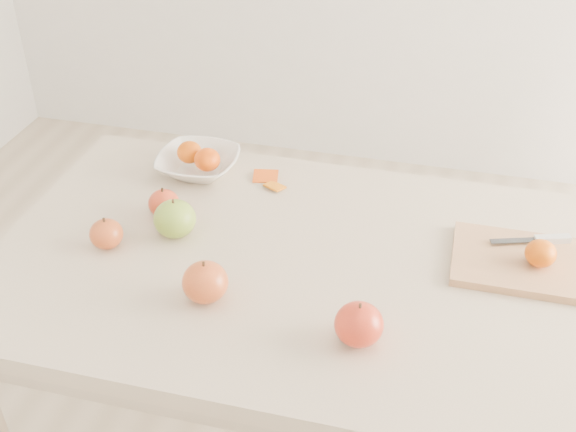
# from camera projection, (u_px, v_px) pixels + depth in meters

# --- Properties ---
(table) EXTENTS (1.20, 0.80, 0.75)m
(table) POSITION_uv_depth(u_px,v_px,m) (282.00, 293.00, 1.55)
(table) COLOR beige
(table) RESTS_ON ground
(cutting_board) EXTENTS (0.28, 0.20, 0.02)m
(cutting_board) POSITION_uv_depth(u_px,v_px,m) (522.00, 262.00, 1.46)
(cutting_board) COLOR tan
(cutting_board) RESTS_ON table
(board_tangerine) EXTENTS (0.06, 0.06, 0.05)m
(board_tangerine) POSITION_uv_depth(u_px,v_px,m) (541.00, 253.00, 1.43)
(board_tangerine) COLOR #C85007
(board_tangerine) RESTS_ON cutting_board
(fruit_bowl) EXTENTS (0.20, 0.20, 0.05)m
(fruit_bowl) POSITION_uv_depth(u_px,v_px,m) (198.00, 163.00, 1.76)
(fruit_bowl) COLOR white
(fruit_bowl) RESTS_ON table
(bowl_tangerine_near) EXTENTS (0.06, 0.06, 0.05)m
(bowl_tangerine_near) POSITION_uv_depth(u_px,v_px,m) (189.00, 152.00, 1.76)
(bowl_tangerine_near) COLOR #DA4907
(bowl_tangerine_near) RESTS_ON fruit_bowl
(bowl_tangerine_far) EXTENTS (0.06, 0.06, 0.06)m
(bowl_tangerine_far) POSITION_uv_depth(u_px,v_px,m) (207.00, 160.00, 1.73)
(bowl_tangerine_far) COLOR #DC4007
(bowl_tangerine_far) RESTS_ON fruit_bowl
(orange_peel_a) EXTENTS (0.07, 0.05, 0.01)m
(orange_peel_a) POSITION_uv_depth(u_px,v_px,m) (266.00, 178.00, 1.75)
(orange_peel_a) COLOR #D24C0E
(orange_peel_a) RESTS_ON table
(orange_peel_b) EXTENTS (0.06, 0.05, 0.01)m
(orange_peel_b) POSITION_uv_depth(u_px,v_px,m) (275.00, 187.00, 1.71)
(orange_peel_b) COLOR orange
(orange_peel_b) RESTS_ON table
(paring_knife) EXTENTS (0.17, 0.07, 0.01)m
(paring_knife) POSITION_uv_depth(u_px,v_px,m) (546.00, 239.00, 1.50)
(paring_knife) COLOR silver
(paring_knife) RESTS_ON cutting_board
(apple_green) EXTENTS (0.09, 0.09, 0.08)m
(apple_green) POSITION_uv_depth(u_px,v_px,m) (175.00, 219.00, 1.54)
(apple_green) COLOR #5A8B1C
(apple_green) RESTS_ON table
(apple_red_a) EXTENTS (0.07, 0.07, 0.06)m
(apple_red_a) POSITION_uv_depth(u_px,v_px,m) (164.00, 203.00, 1.60)
(apple_red_a) COLOR #A70E0E
(apple_red_a) RESTS_ON table
(apple_red_e) EXTENTS (0.09, 0.09, 0.08)m
(apple_red_e) POSITION_uv_depth(u_px,v_px,m) (359.00, 324.00, 1.27)
(apple_red_e) COLOR #A0100B
(apple_red_e) RESTS_ON table
(apple_red_c) EXTENTS (0.09, 0.09, 0.08)m
(apple_red_c) POSITION_uv_depth(u_px,v_px,m) (205.00, 282.00, 1.36)
(apple_red_c) COLOR #9B200F
(apple_red_c) RESTS_ON table
(apple_red_b) EXTENTS (0.07, 0.07, 0.06)m
(apple_red_b) POSITION_uv_depth(u_px,v_px,m) (106.00, 234.00, 1.51)
(apple_red_b) COLOR #A02A1C
(apple_red_b) RESTS_ON table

